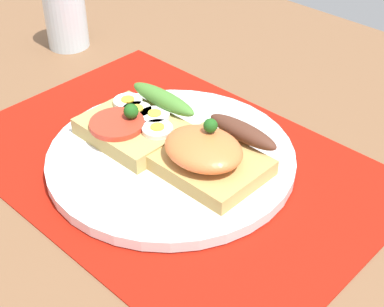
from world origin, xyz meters
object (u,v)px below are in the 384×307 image
(plate, at_px, (171,158))
(sandwich_salmon, at_px, (212,154))
(sandwich_egg_tomato, at_px, (137,123))
(drinking_glass, at_px, (65,15))

(plate, relative_size, sandwich_salmon, 2.58)
(sandwich_egg_tomato, distance_m, sandwich_salmon, 0.10)
(sandwich_egg_tomato, xyz_separation_m, sandwich_salmon, (0.10, 0.01, 0.01))
(sandwich_salmon, height_order, drinking_glass, drinking_glass)
(sandwich_egg_tomato, relative_size, drinking_glass, 1.15)
(plate, distance_m, sandwich_egg_tomato, 0.06)
(plate, height_order, drinking_glass, drinking_glass)
(plate, height_order, sandwich_egg_tomato, sandwich_egg_tomato)
(sandwich_salmon, bearing_deg, sandwich_egg_tomato, -175.26)
(plate, distance_m, drinking_glass, 0.32)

